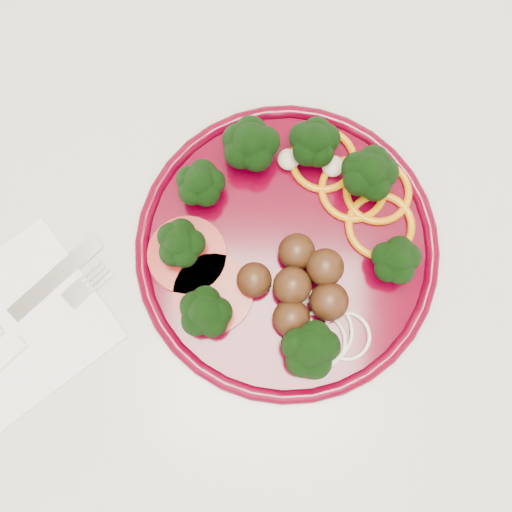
{
  "coord_description": "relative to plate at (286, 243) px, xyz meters",
  "views": [
    {
      "loc": [
        0.25,
        1.56,
        1.53
      ],
      "look_at": [
        0.25,
        1.68,
        0.92
      ],
      "focal_mm": 45.0,
      "sensor_mm": 36.0,
      "label": 1
    }
  ],
  "objects": [
    {
      "name": "napkin",
      "position": [
        -0.25,
        -0.09,
        -0.02
      ],
      "size": [
        0.21,
        0.21,
        0.0
      ],
      "primitive_type": "cube",
      "rotation": [
        0.0,
        0.0,
        0.7
      ],
      "color": "white",
      "rests_on": "counter"
    },
    {
      "name": "plate",
      "position": [
        0.0,
        0.0,
        0.0
      ],
      "size": [
        0.3,
        0.3,
        0.07
      ],
      "rotation": [
        0.0,
        0.0,
        0.4
      ],
      "color": "#4B0011",
      "rests_on": "counter"
    },
    {
      "name": "counter",
      "position": [
        -0.28,
        0.01,
        -0.47
      ],
      "size": [
        2.4,
        0.6,
        0.9
      ],
      "color": "beige",
      "rests_on": "ground"
    },
    {
      "name": "fork",
      "position": [
        -0.26,
        -0.12,
        -0.01
      ],
      "size": [
        0.14,
        0.14,
        0.01
      ],
      "rotation": [
        0.0,
        0.0,
        0.8
      ],
      "color": "white",
      "rests_on": "napkin"
    }
  ]
}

